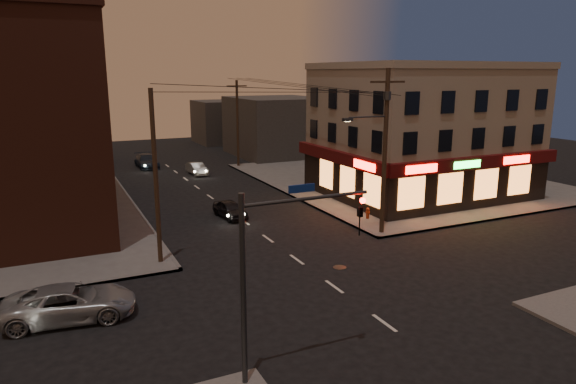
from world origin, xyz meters
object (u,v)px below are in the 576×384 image
suv_cross (70,303)px  fire_hydrant (368,213)px  sedan_mid (197,169)px  sedan_far (147,161)px  sedan_near (230,209)px

suv_cross → fire_hydrant: 20.36m
sedan_mid → sedan_far: bearing=117.4°
suv_cross → fire_hydrant: (19.15, 6.93, -0.15)m
suv_cross → fire_hydrant: suv_cross is taller
sedan_near → sedan_far: sedan_far is taller
sedan_mid → fire_hydrant: (6.13, -21.00, -0.02)m
fire_hydrant → sedan_near: bearing=150.3°
sedan_far → fire_hydrant: (9.93, -27.03, -0.14)m
sedan_mid → fire_hydrant: bearing=-78.6°
suv_cross → sedan_near: suv_cross is taller
sedan_near → fire_hydrant: sedan_near is taller
sedan_far → sedan_mid: bearing=-58.9°
suv_cross → sedan_far: 35.19m
sedan_far → fire_hydrant: size_ratio=6.41×
sedan_near → sedan_mid: 16.42m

